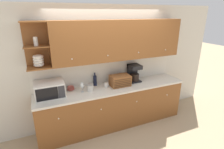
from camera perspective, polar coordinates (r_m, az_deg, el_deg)
The scene contains 13 objects.
ground_plane at distance 4.45m, azimuth -1.12°, elevation -13.61°, with size 24.00×24.00×0.00m, color tan.
wall_back at distance 3.92m, azimuth -1.41°, elevation 2.76°, with size 5.64×0.06×2.60m.
counter_unit at distance 3.97m, azimuth 0.53°, elevation -10.20°, with size 3.26×0.64×0.92m.
backsplash_panel at distance 3.92m, azimuth -1.20°, elevation 1.31°, with size 3.24×0.01×0.56m.
upper_cabinets at distance 3.68m, azimuth 2.03°, elevation 11.11°, with size 3.24×0.35×0.82m.
microwave at distance 3.49m, azimuth -19.70°, elevation -4.57°, with size 0.53×0.42×0.29m.
bowl_stack_on_counter at distance 3.69m, azimuth -13.36°, elevation -4.33°, with size 0.15×0.15×0.09m.
wine_glass at distance 3.52m, azimuth -9.75°, elevation -3.58°, with size 0.07×0.07×0.21m.
storage_canister at distance 3.57m, azimuth -7.13°, elevation -4.30°, with size 0.13×0.13×0.14m.
wine_bottle at distance 3.81m, azimuth -5.58°, elevation -1.72°, with size 0.08×0.08×0.29m.
mug at distance 3.72m, azimuth -1.90°, elevation -3.48°, with size 0.09×0.08×0.10m.
bread_box at distance 3.79m, azimuth 2.67°, elevation -1.98°, with size 0.43×0.29×0.23m.
coffee_maker at distance 4.05m, azimuth 7.17°, elevation 0.57°, with size 0.25×0.27×0.40m.
Camera 1 is at (-1.40, -3.45, 2.42)m, focal length 28.00 mm.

